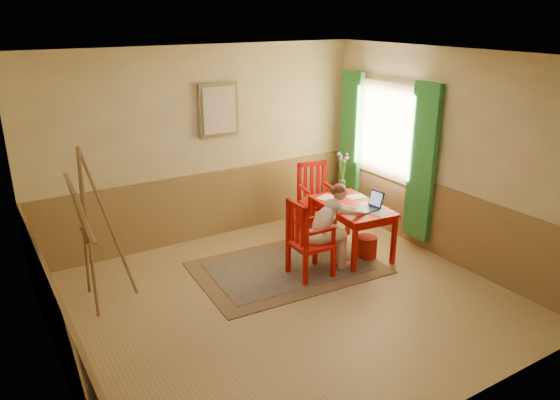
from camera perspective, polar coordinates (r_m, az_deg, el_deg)
room at (r=5.75m, az=0.75°, el=1.25°), size 5.04×4.54×2.84m
wainscot at (r=6.72m, az=-2.92°, el=-4.19°), size 5.00×4.50×1.00m
window at (r=8.04m, az=11.23°, el=5.87°), size 0.12×2.01×2.20m
wall_portrait at (r=7.63m, az=-6.62°, el=9.64°), size 0.60×0.05×0.76m
rug at (r=7.07m, az=0.85°, el=-7.29°), size 2.49×1.74×0.02m
table at (r=7.34m, az=7.80°, el=-1.14°), size 0.83×1.27×0.72m
chair_left at (r=6.65m, az=2.98°, el=-4.30°), size 0.48×0.46×1.03m
chair_back at (r=8.08m, az=3.86°, el=0.23°), size 0.55×0.57×1.06m
figure at (r=6.79m, az=5.29°, el=-2.67°), size 0.86×0.38×1.17m
laptop at (r=7.15m, az=9.61°, el=-0.62°), size 0.41×0.26×0.24m
papers at (r=7.38m, az=8.41°, el=-0.26°), size 0.68×1.12×0.00m
vase at (r=7.83m, az=6.76°, el=2.92°), size 0.27×0.27×0.56m
wastebasket at (r=7.41m, az=9.34°, el=-5.03°), size 0.30×0.30×0.30m
easel at (r=6.20m, az=-20.50°, el=-1.48°), size 0.65×0.84×1.88m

